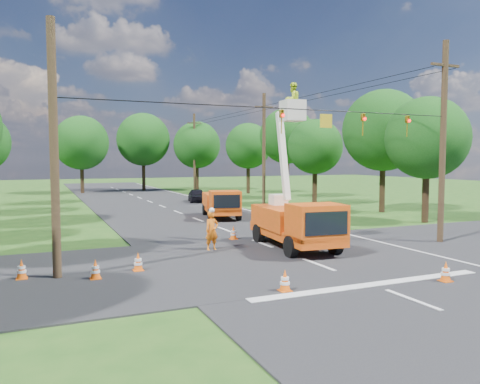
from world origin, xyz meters
name	(u,v)px	position (x,y,z in m)	size (l,w,h in m)	color
ground	(178,213)	(0.00, 20.00, 0.00)	(140.00, 140.00, 0.00)	#245018
road_main	(178,213)	(0.00, 20.00, 0.00)	(12.00, 100.00, 0.06)	black
road_cross	(293,256)	(0.00, 2.00, 0.00)	(56.00, 10.00, 0.07)	black
stop_bar	(372,286)	(0.00, -3.20, 0.00)	(9.00, 0.45, 0.02)	silver
edge_line	(243,210)	(5.60, 20.00, 0.00)	(0.12, 90.00, 0.02)	silver
bucket_truck	(296,214)	(0.94, 3.39, 1.63)	(2.86, 6.27, 7.75)	#EC4D10
second_truck	(221,203)	(1.86, 15.38, 1.08)	(3.21, 5.83, 2.07)	#EC4D10
ground_worker	(212,231)	(-2.79, 4.59, 0.91)	(0.67, 0.44, 1.83)	orange
distant_car	(197,195)	(4.26, 28.18, 0.66)	(1.56, 3.88, 1.32)	black
traffic_cone_0	(285,281)	(-2.99, -2.67, 0.36)	(0.38, 0.38, 0.71)	#FA5F0D
traffic_cone_1	(446,272)	(2.60, -3.81, 0.36)	(0.38, 0.38, 0.71)	#FA5F0D
traffic_cone_2	(259,232)	(0.58, 6.55, 0.36)	(0.38, 0.38, 0.71)	#FA5F0D
traffic_cone_3	(273,219)	(3.73, 10.99, 0.36)	(0.38, 0.38, 0.71)	#FA5F0D
traffic_cone_4	(138,262)	(-6.69, 1.90, 0.36)	(0.38, 0.38, 0.71)	#FA5F0D
traffic_cone_5	(95,270)	(-8.29, 1.28, 0.36)	(0.38, 0.38, 0.71)	#FA5F0D
traffic_cone_6	(22,270)	(-10.65, 2.29, 0.36)	(0.38, 0.38, 0.71)	#FA5F0D
traffic_cone_7	(231,210)	(3.36, 17.20, 0.36)	(0.38, 0.38, 0.71)	#FA5F0D
traffic_cone_8	(233,233)	(-0.79, 6.80, 0.36)	(0.38, 0.38, 0.71)	#FA5F0D
pole_right_near	(443,141)	(8.50, 2.00, 5.11)	(1.80, 0.30, 10.00)	#4C3823
pole_right_mid	(264,149)	(8.50, 22.00, 5.11)	(1.80, 0.30, 10.00)	#4C3823
pole_right_far	(194,152)	(8.50, 42.00, 5.11)	(1.80, 0.30, 10.00)	#4C3823
pole_left	(54,150)	(-9.50, 2.00, 4.50)	(0.30, 0.30, 9.00)	#4C3823
signal_span	(338,121)	(2.23, 1.99, 5.88)	(18.00, 0.29, 1.07)	black
tree_right_a	(427,138)	(13.50, 8.00, 5.56)	(5.40, 5.40, 8.28)	#382616
tree_right_b	(383,131)	(15.00, 14.00, 6.43)	(6.40, 6.40, 9.65)	#382616
tree_right_c	(315,147)	(13.20, 21.00, 5.31)	(5.00, 5.00, 7.83)	#382616
tree_right_d	(287,136)	(14.80, 29.00, 6.68)	(6.00, 6.00, 9.70)	#382616
tree_right_e	(248,146)	(13.80, 37.00, 5.81)	(5.60, 5.60, 8.63)	#382616
tree_far_a	(81,143)	(-5.00, 45.00, 6.19)	(6.60, 6.60, 9.50)	#382616
tree_far_b	(143,140)	(3.00, 47.00, 6.81)	(7.00, 7.00, 10.32)	#382616
tree_far_c	(197,145)	(9.50, 44.00, 6.06)	(6.20, 6.20, 9.18)	#382616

